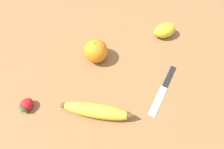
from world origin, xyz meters
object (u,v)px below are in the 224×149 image
(strawberry, at_px, (26,106))
(lemon, at_px, (165,30))
(orange, at_px, (96,51))
(paring_knife, at_px, (164,88))
(banana, at_px, (98,111))

(strawberry, relative_size, lemon, 0.59)
(orange, relative_size, paring_knife, 0.42)
(banana, distance_m, lemon, 0.39)
(orange, bearing_deg, banana, -78.14)
(banana, distance_m, paring_knife, 0.23)
(strawberry, distance_m, paring_knife, 0.43)
(banana, xyz_separation_m, lemon, (0.19, 0.34, 0.01))
(orange, bearing_deg, strawberry, -129.17)
(banana, xyz_separation_m, strawberry, (-0.22, -0.01, -0.00))
(banana, bearing_deg, orange, 103.05)
(strawberry, relative_size, paring_knife, 0.29)
(orange, bearing_deg, paring_knife, -20.01)
(lemon, xyz_separation_m, paring_knife, (0.01, -0.22, -0.02))
(banana, relative_size, strawberry, 4.05)
(strawberry, height_order, paring_knife, strawberry)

